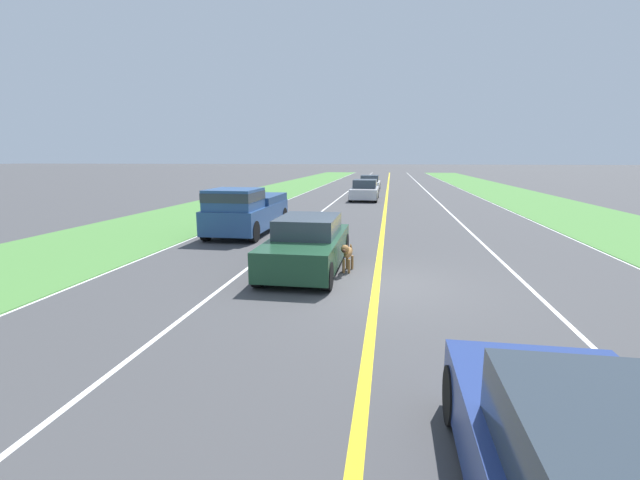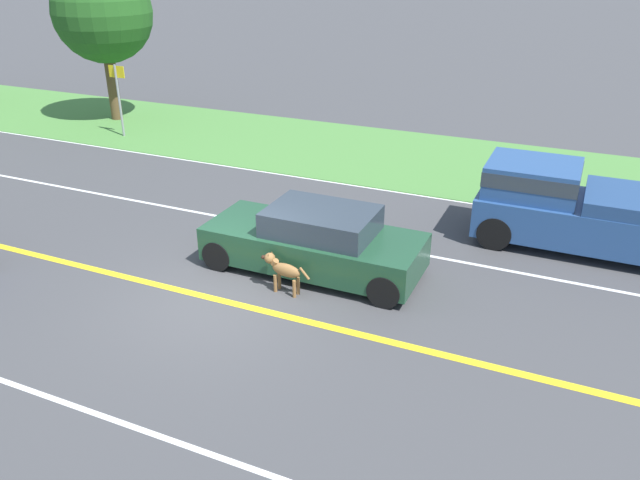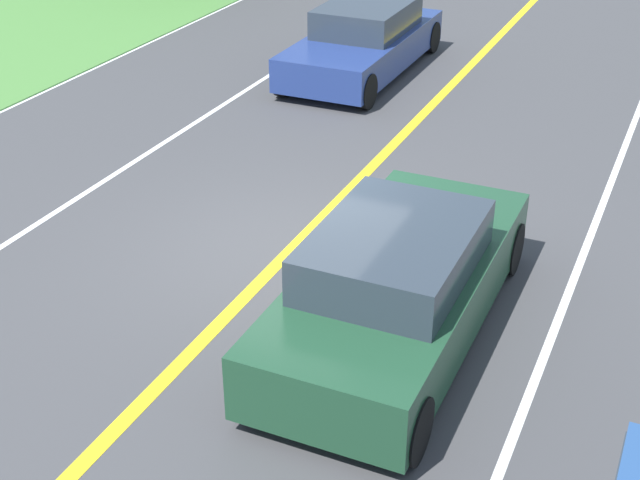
{
  "view_description": "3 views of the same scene",
  "coord_description": "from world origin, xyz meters",
  "views": [
    {
      "loc": [
        -0.26,
        9.85,
        2.94
      ],
      "look_at": [
        1.51,
        -0.93,
        0.84
      ],
      "focal_mm": 24.0,
      "sensor_mm": 36.0,
      "label": 1
    },
    {
      "loc": [
        -8.7,
        -6.03,
        6.23
      ],
      "look_at": [
        1.01,
        -1.71,
        1.18
      ],
      "focal_mm": 35.0,
      "sensor_mm": 36.0,
      "label": 2
    },
    {
      "loc": [
        4.5,
        -9.01,
        5.71
      ],
      "look_at": [
        1.05,
        -1.37,
        1.09
      ],
      "focal_mm": 50.0,
      "sensor_mm": 36.0,
      "label": 3
    }
  ],
  "objects": [
    {
      "name": "ego_car",
      "position": [
        1.89,
        -1.21,
        0.66
      ],
      "size": [
        1.83,
        4.52,
        1.4
      ],
      "color": "#1E472D",
      "rests_on": "ground"
    },
    {
      "name": "centre_divider_line",
      "position": [
        0.0,
        0.0,
        0.0
      ],
      "size": [
        0.18,
        160.0,
        0.01
      ],
      "primitive_type": "cube",
      "color": "yellow",
      "rests_on": "ground"
    },
    {
      "name": "lane_dash_same_dir",
      "position": [
        3.5,
        0.0,
        0.0
      ],
      "size": [
        0.1,
        160.0,
        0.01
      ],
      "primitive_type": "cube",
      "color": "white",
      "rests_on": "ground"
    },
    {
      "name": "oncoming_car",
      "position": [
        -1.88,
        7.24,
        0.63
      ],
      "size": [
        1.86,
        4.64,
        1.35
      ],
      "rotation": [
        0.0,
        0.0,
        3.14
      ],
      "color": "navy",
      "rests_on": "ground"
    },
    {
      "name": "ground_plane",
      "position": [
        0.0,
        0.0,
        0.0
      ],
      "size": [
        400.0,
        400.0,
        0.0
      ],
      "primitive_type": "plane",
      "color": "#424244"
    },
    {
      "name": "lane_dash_oncoming",
      "position": [
        -3.5,
        0.0,
        0.0
      ],
      "size": [
        0.1,
        160.0,
        0.01
      ],
      "primitive_type": "cube",
      "color": "white",
      "rests_on": "ground"
    },
    {
      "name": "dog",
      "position": [
        0.79,
        -1.01,
        0.5
      ],
      "size": [
        0.29,
        1.11,
        0.8
      ],
      "rotation": [
        0.0,
        0.0,
        -0.11
      ],
      "color": "olive",
      "rests_on": "ground"
    }
  ]
}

